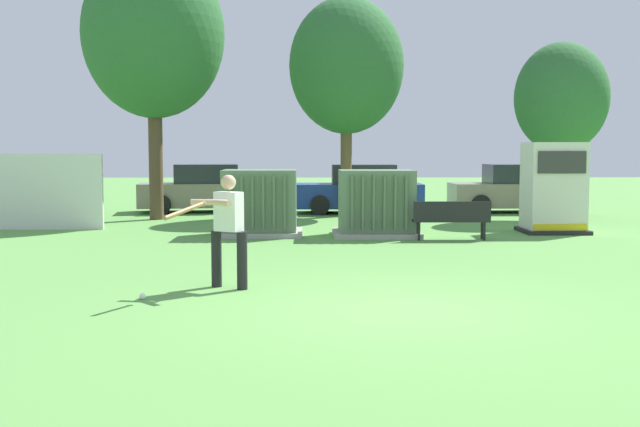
{
  "coord_description": "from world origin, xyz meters",
  "views": [
    {
      "loc": [
        -1.19,
        -9.94,
        2.12
      ],
      "look_at": [
        -0.95,
        3.5,
        1.0
      ],
      "focal_mm": 43.18,
      "sensor_mm": 36.0,
      "label": 1
    }
  ],
  "objects_px": {
    "transformer_mid_west": "(376,204)",
    "parked_car_right_of_center": "(515,190)",
    "parked_car_left_of_center": "(360,190)",
    "park_bench": "(451,217)",
    "transformer_west": "(260,203)",
    "parked_car_leftmost": "(203,190)",
    "batter": "(227,225)",
    "sports_ball": "(142,296)",
    "generator_enclosure": "(553,188)"
  },
  "relations": [
    {
      "from": "transformer_mid_west",
      "to": "parked_car_left_of_center",
      "type": "relative_size",
      "value": 0.5
    },
    {
      "from": "park_bench",
      "to": "sports_ball",
      "type": "xyz_separation_m",
      "value": [
        -5.73,
        -7.07,
        -0.49
      ]
    },
    {
      "from": "batter",
      "to": "parked_car_right_of_center",
      "type": "xyz_separation_m",
      "value": [
        8.27,
        14.23,
        -0.22
      ]
    },
    {
      "from": "transformer_west",
      "to": "parked_car_leftmost",
      "type": "relative_size",
      "value": 0.48
    },
    {
      "from": "transformer_west",
      "to": "sports_ball",
      "type": "relative_size",
      "value": 23.33
    },
    {
      "from": "transformer_mid_west",
      "to": "parked_car_left_of_center",
      "type": "height_order",
      "value": "same"
    },
    {
      "from": "generator_enclosure",
      "to": "parked_car_leftmost",
      "type": "xyz_separation_m",
      "value": [
        -9.82,
        6.71,
        -0.38
      ]
    },
    {
      "from": "sports_ball",
      "to": "parked_car_left_of_center",
      "type": "relative_size",
      "value": 0.02
    },
    {
      "from": "park_bench",
      "to": "parked_car_left_of_center",
      "type": "height_order",
      "value": "parked_car_left_of_center"
    },
    {
      "from": "transformer_west",
      "to": "transformer_mid_west",
      "type": "xyz_separation_m",
      "value": [
        2.86,
        -0.24,
        0.0
      ]
    },
    {
      "from": "parked_car_leftmost",
      "to": "transformer_mid_west",
      "type": "bearing_deg",
      "value": -54.69
    },
    {
      "from": "transformer_mid_west",
      "to": "sports_ball",
      "type": "distance_m",
      "value": 8.96
    },
    {
      "from": "park_bench",
      "to": "batter",
      "type": "relative_size",
      "value": 1.04
    },
    {
      "from": "transformer_mid_west",
      "to": "parked_car_right_of_center",
      "type": "distance_m",
      "value": 8.9
    },
    {
      "from": "park_bench",
      "to": "transformer_mid_west",
      "type": "bearing_deg",
      "value": 152.17
    },
    {
      "from": "generator_enclosure",
      "to": "sports_ball",
      "type": "height_order",
      "value": "generator_enclosure"
    },
    {
      "from": "transformer_west",
      "to": "parked_car_leftmost",
      "type": "bearing_deg",
      "value": 108.34
    },
    {
      "from": "generator_enclosure",
      "to": "transformer_west",
      "type": "bearing_deg",
      "value": -176.6
    },
    {
      "from": "batter",
      "to": "parked_car_leftmost",
      "type": "relative_size",
      "value": 0.4
    },
    {
      "from": "parked_car_right_of_center",
      "to": "park_bench",
      "type": "bearing_deg",
      "value": -114.56
    },
    {
      "from": "park_bench",
      "to": "parked_car_left_of_center",
      "type": "bearing_deg",
      "value": 101.71
    },
    {
      "from": "parked_car_right_of_center",
      "to": "parked_car_left_of_center",
      "type": "bearing_deg",
      "value": -177.31
    },
    {
      "from": "transformer_west",
      "to": "transformer_mid_west",
      "type": "distance_m",
      "value": 2.87
    },
    {
      "from": "transformer_mid_west",
      "to": "batter",
      "type": "height_order",
      "value": "batter"
    },
    {
      "from": "parked_car_leftmost",
      "to": "parked_car_right_of_center",
      "type": "height_order",
      "value": "same"
    },
    {
      "from": "transformer_mid_west",
      "to": "parked_car_leftmost",
      "type": "distance_m",
      "value": 9.05
    },
    {
      "from": "parked_car_right_of_center",
      "to": "batter",
      "type": "bearing_deg",
      "value": -120.17
    },
    {
      "from": "transformer_mid_west",
      "to": "park_bench",
      "type": "distance_m",
      "value": 1.93
    },
    {
      "from": "sports_ball",
      "to": "parked_car_left_of_center",
      "type": "distance_m",
      "value": 15.4
    },
    {
      "from": "parked_car_leftmost",
      "to": "parked_car_left_of_center",
      "type": "distance_m",
      "value": 5.34
    },
    {
      "from": "generator_enclosure",
      "to": "parked_car_leftmost",
      "type": "relative_size",
      "value": 0.52
    },
    {
      "from": "transformer_mid_west",
      "to": "parked_car_right_of_center",
      "type": "relative_size",
      "value": 0.5
    },
    {
      "from": "transformer_mid_west",
      "to": "parked_car_left_of_center",
      "type": "distance_m",
      "value": 6.86
    },
    {
      "from": "parked_car_left_of_center",
      "to": "park_bench",
      "type": "bearing_deg",
      "value": -78.29
    },
    {
      "from": "transformer_mid_west",
      "to": "park_bench",
      "type": "height_order",
      "value": "transformer_mid_west"
    },
    {
      "from": "transformer_mid_west",
      "to": "parked_car_leftmost",
      "type": "xyz_separation_m",
      "value": [
        -5.23,
        7.39,
        -0.04
      ]
    },
    {
      "from": "transformer_mid_west",
      "to": "parked_car_right_of_center",
      "type": "xyz_separation_m",
      "value": [
        5.35,
        7.11,
        -0.04
      ]
    },
    {
      "from": "generator_enclosure",
      "to": "parked_car_left_of_center",
      "type": "bearing_deg",
      "value": 126.05
    },
    {
      "from": "transformer_mid_west",
      "to": "generator_enclosure",
      "type": "distance_m",
      "value": 4.65
    },
    {
      "from": "park_bench",
      "to": "transformer_west",
      "type": "bearing_deg",
      "value": 166.06
    },
    {
      "from": "park_bench",
      "to": "batter",
      "type": "distance_m",
      "value": 7.76
    },
    {
      "from": "batter",
      "to": "sports_ball",
      "type": "xyz_separation_m",
      "value": [
        -1.11,
        -0.84,
        -0.93
      ]
    },
    {
      "from": "generator_enclosure",
      "to": "parked_car_leftmost",
      "type": "height_order",
      "value": "generator_enclosure"
    },
    {
      "from": "park_bench",
      "to": "parked_car_leftmost",
      "type": "bearing_deg",
      "value": 129.9
    },
    {
      "from": "transformer_west",
      "to": "sports_ball",
      "type": "height_order",
      "value": "transformer_west"
    },
    {
      "from": "transformer_west",
      "to": "parked_car_left_of_center",
      "type": "xyz_separation_m",
      "value": [
        2.94,
        6.62,
        -0.04
      ]
    },
    {
      "from": "sports_ball",
      "to": "parked_car_leftmost",
      "type": "bearing_deg",
      "value": 94.44
    },
    {
      "from": "parked_car_leftmost",
      "to": "batter",
      "type": "bearing_deg",
      "value": -80.96
    },
    {
      "from": "park_bench",
      "to": "parked_car_leftmost",
      "type": "xyz_separation_m",
      "value": [
        -6.92,
        8.28,
        0.22
      ]
    },
    {
      "from": "parked_car_leftmost",
      "to": "parked_car_right_of_center",
      "type": "relative_size",
      "value": 1.04
    }
  ]
}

